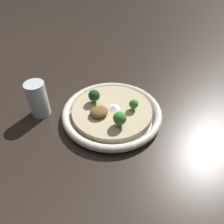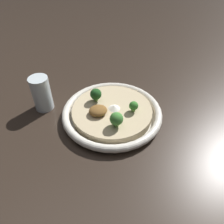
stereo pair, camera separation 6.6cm
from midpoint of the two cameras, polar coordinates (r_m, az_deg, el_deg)
name	(u,v)px [view 1 (the left image)]	position (r m, az deg, el deg)	size (l,w,h in m)	color
ground_plane	(112,117)	(0.71, -2.69, -1.36)	(6.00, 6.00, 0.00)	#2D231C
risotto_bowl	(112,113)	(0.70, -2.73, -0.31)	(0.32, 0.32, 0.03)	silver
cheese_sprinkle	(115,108)	(0.68, -2.09, 0.97)	(0.04, 0.04, 0.01)	white
crispy_onion_garnish	(99,112)	(0.66, -6.29, -0.03)	(0.06, 0.05, 0.02)	brown
broccoli_left	(134,104)	(0.67, 2.87, 1.90)	(0.03, 0.03, 0.04)	#759E4C
broccoli_front_right	(94,96)	(0.70, -7.41, 4.15)	(0.04, 0.04, 0.04)	#759E4C
broccoli_back_right	(120,119)	(0.61, -1.05, -1.86)	(0.04, 0.04, 0.05)	#668E47
drinking_glass	(38,99)	(0.73, -21.29, 3.04)	(0.06, 0.06, 0.12)	silver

